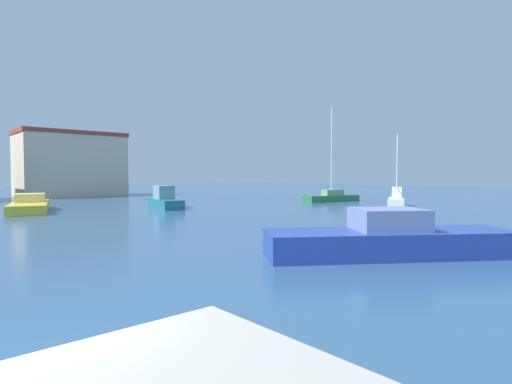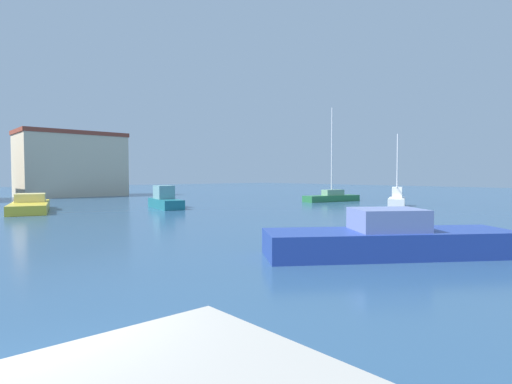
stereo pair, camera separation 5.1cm
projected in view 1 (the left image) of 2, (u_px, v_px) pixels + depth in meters
water at (188, 213)px, 29.32m from camera, size 160.00×160.00×0.00m
sailboat_white_far_right at (397, 200)px, 34.84m from camera, size 4.48×3.18×6.18m
motorboat_blue_inner_mooring at (390, 240)px, 13.60m from camera, size 8.06×6.57×1.58m
motorboat_yellow_distant_east at (30, 205)px, 30.39m from camera, size 4.55×8.40×1.28m
motorboat_teal_near_pier at (165, 200)px, 33.22m from camera, size 2.65×5.21×1.83m
sailboat_green_far_left at (331, 197)px, 41.62m from camera, size 6.39×2.88×9.50m
warehouse_block at (71, 164)px, 51.49m from camera, size 12.29×6.96×8.07m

